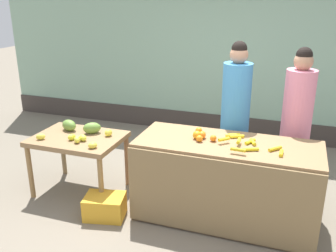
{
  "coord_description": "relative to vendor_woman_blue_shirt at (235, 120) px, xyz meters",
  "views": [
    {
      "loc": [
        1.05,
        -3.64,
        2.4
      ],
      "look_at": [
        -0.28,
        0.15,
        0.96
      ],
      "focal_mm": 39.82,
      "sensor_mm": 36.0,
      "label": 1
    }
  ],
  "objects": [
    {
      "name": "side_table_wooden",
      "position": [
        -1.81,
        -0.63,
        -0.31
      ],
      "size": [
        1.07,
        0.79,
        0.74
      ],
      "color": "olive",
      "rests_on": "ground"
    },
    {
      "name": "banana_bunch_pile",
      "position": [
        0.23,
        -0.64,
        -0.02
      ],
      "size": [
        0.66,
        0.53,
        0.07
      ],
      "color": "yellow",
      "rests_on": "fruit_stall_counter"
    },
    {
      "name": "vendor_woman_blue_shirt",
      "position": [
        0.0,
        0.0,
        0.0
      ],
      "size": [
        0.34,
        0.34,
        1.9
      ],
      "color": "#33333D",
      "rests_on": "ground"
    },
    {
      "name": "ground_plane",
      "position": [
        -0.41,
        -0.63,
        -0.96
      ],
      "size": [
        24.0,
        24.0,
        0.0
      ],
      "primitive_type": "plane",
      "color": "#756B5B"
    },
    {
      "name": "produce_sack",
      "position": [
        -1.02,
        0.0,
        -0.67
      ],
      "size": [
        0.44,
        0.46,
        0.59
      ],
      "primitive_type": "ellipsoid",
      "rotation": [
        0.0,
        0.0,
        1.05
      ],
      "color": "tan",
      "rests_on": "ground"
    },
    {
      "name": "orange_pile",
      "position": [
        -0.26,
        -0.62,
        -0.01
      ],
      "size": [
        0.28,
        0.31,
        0.09
      ],
      "color": "orange",
      "rests_on": "fruit_stall_counter"
    },
    {
      "name": "mango_papaya_pile",
      "position": [
        -1.81,
        -0.56,
        -0.15
      ],
      "size": [
        0.85,
        0.61,
        0.14
      ],
      "color": "#D8E040",
      "rests_on": "side_table_wooden"
    },
    {
      "name": "market_wall_back",
      "position": [
        -0.41,
        2.07,
        0.63
      ],
      "size": [
        8.92,
        0.23,
        3.25
      ],
      "color": "#8CB299",
      "rests_on": "ground"
    },
    {
      "name": "fruit_stall_counter",
      "position": [
        0.04,
        -0.65,
        -0.5
      ],
      "size": [
        1.94,
        0.8,
        0.91
      ],
      "color": "olive",
      "rests_on": "ground"
    },
    {
      "name": "produce_crate",
      "position": [
        -1.24,
        -1.07,
        -0.83
      ],
      "size": [
        0.5,
        0.41,
        0.26
      ],
      "primitive_type": "cube",
      "rotation": [
        0.0,
        0.0,
        0.22
      ],
      "color": "gold",
      "rests_on": "ground"
    },
    {
      "name": "vendor_woman_pink_shirt",
      "position": [
        0.7,
        0.07,
        -0.02
      ],
      "size": [
        0.34,
        0.34,
        1.85
      ],
      "color": "#33333D",
      "rests_on": "ground"
    }
  ]
}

